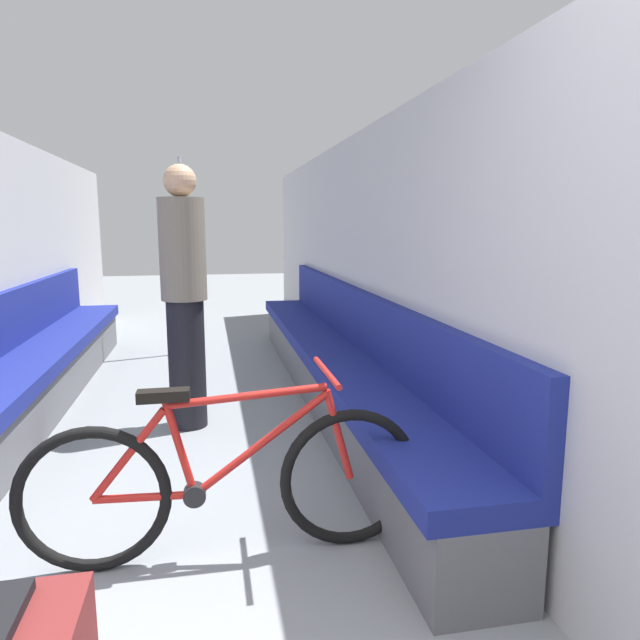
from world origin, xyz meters
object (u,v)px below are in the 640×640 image
at_px(bench_seat_row_right, 334,365).
at_px(passenger_standing, 184,295).
at_px(bench_seat_row_left, 24,380).
at_px(grab_pole_near, 183,261).
at_px(bicycle, 226,482).

xyz_separation_m(bench_seat_row_right, passenger_standing, (-1.09, -0.34, 0.61)).
bearing_deg(bench_seat_row_left, grab_pole_near, 61.65).
bearing_deg(grab_pole_near, bicycle, -85.67).
bearing_deg(bench_seat_row_left, bench_seat_row_right, 0.00).
xyz_separation_m(bench_seat_row_right, grab_pole_near, (-1.18, 1.91, 0.70)).
relative_size(grab_pole_near, passenger_standing, 1.17).
height_order(bench_seat_row_right, grab_pole_near, grab_pole_near).
xyz_separation_m(bench_seat_row_left, bench_seat_row_right, (2.21, 0.00, 0.00)).
bearing_deg(grab_pole_near, bench_seat_row_right, -58.23).
relative_size(bench_seat_row_right, bicycle, 3.14).
xyz_separation_m(bicycle, grab_pole_near, (-0.29, 3.87, 0.66)).
height_order(bench_seat_row_right, passenger_standing, passenger_standing).
distance_m(bench_seat_row_left, passenger_standing, 1.32).
relative_size(bench_seat_row_right, passenger_standing, 2.95).
bearing_deg(bench_seat_row_right, passenger_standing, -162.94).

